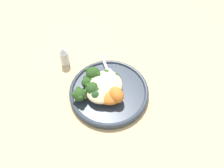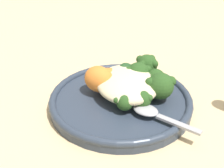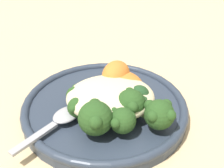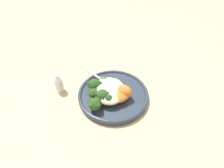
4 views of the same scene
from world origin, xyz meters
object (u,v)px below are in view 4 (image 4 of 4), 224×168
quinoa_mound (110,90)px  spoon (102,80)px  plate (113,94)px  broccoli_stalk_3 (99,93)px  broccoli_stalk_0 (115,84)px  broccoli_stalk_4 (104,95)px  broccoli_stalk_2 (97,86)px  kale_tuft (106,97)px  broccoli_stalk_5 (97,103)px  sweet_potato_chunk_0 (120,95)px  salt_shaker (59,84)px  broccoli_stalk_1 (108,85)px  sweet_potato_chunk_1 (124,93)px

quinoa_mound → spoon: bearing=20.7°
plate → broccoli_stalk_3: bearing=107.9°
broccoli_stalk_0 → broccoli_stalk_4: (-0.06, 0.03, 0.01)m
broccoli_stalk_2 → kale_tuft: 0.06m
plate → broccoli_stalk_4: size_ratio=2.81×
plate → broccoli_stalk_5: bearing=140.5°
quinoa_mound → broccoli_stalk_5: bearing=143.7°
broccoli_stalk_4 → sweet_potato_chunk_0: size_ratio=1.24×
broccoli_stalk_2 → salt_shaker: bearing=7.5°
plate → kale_tuft: (-0.04, 0.02, 0.03)m
sweet_potato_chunk_0 → spoon: (0.09, 0.06, -0.01)m
quinoa_mound → broccoli_stalk_2: broccoli_stalk_2 is taller
broccoli_stalk_4 → kale_tuft: bearing=108.9°
broccoli_stalk_4 → quinoa_mound: bearing=-152.9°
broccoli_stalk_2 → salt_shaker: size_ratio=1.86×
plate → broccoli_stalk_3: broccoli_stalk_3 is taller
salt_shaker → quinoa_mound: bearing=-104.0°
plate → salt_shaker: salt_shaker is taller
spoon → broccoli_stalk_5: bearing=127.1°
quinoa_mound → broccoli_stalk_1: size_ratio=1.68×
kale_tuft → broccoli_stalk_0: bearing=-24.0°
broccoli_stalk_4 → sweet_potato_chunk_1: sweet_potato_chunk_1 is taller
broccoli_stalk_5 → sweet_potato_chunk_1: 0.09m
plate → broccoli_stalk_4: bearing=136.6°
broccoli_stalk_4 → broccoli_stalk_1: bearing=-127.9°
broccoli_stalk_2 → kale_tuft: size_ratio=2.52×
broccoli_stalk_1 → broccoli_stalk_3: broccoli_stalk_3 is taller
broccoli_stalk_3 → kale_tuft: size_ratio=2.07×
broccoli_stalk_1 → broccoli_stalk_5: (-0.08, 0.03, 0.01)m
broccoli_stalk_5 → kale_tuft: broccoli_stalk_5 is taller
broccoli_stalk_2 → broccoli_stalk_4: broccoli_stalk_2 is taller
sweet_potato_chunk_1 → kale_tuft: 0.06m
broccoli_stalk_1 → broccoli_stalk_5: 0.09m
broccoli_stalk_0 → sweet_potato_chunk_1: 0.06m
broccoli_stalk_2 → spoon: 0.05m
sweet_potato_chunk_0 → spoon: size_ratio=0.73×
broccoli_stalk_0 → spoon: broccoli_stalk_0 is taller
broccoli_stalk_3 → broccoli_stalk_2: bearing=-79.9°
broccoli_stalk_5 → sweet_potato_chunk_0: broccoli_stalk_5 is taller
broccoli_stalk_5 → sweet_potato_chunk_1: (0.04, -0.08, 0.00)m
broccoli_stalk_3 → spoon: 0.07m
plate → quinoa_mound: bearing=124.5°
quinoa_mound → spoon: (0.07, 0.02, -0.01)m
broccoli_stalk_5 → broccoli_stalk_0: bearing=-161.1°
broccoli_stalk_3 → plate: bearing=-166.8°
quinoa_mound → broccoli_stalk_4: size_ratio=1.43×
spoon → salt_shaker: 0.15m
broccoli_stalk_1 → sweet_potato_chunk_0: bearing=174.1°
broccoli_stalk_1 → broccoli_stalk_3: 0.05m
sweet_potato_chunk_0 → broccoli_stalk_1: bearing=36.1°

